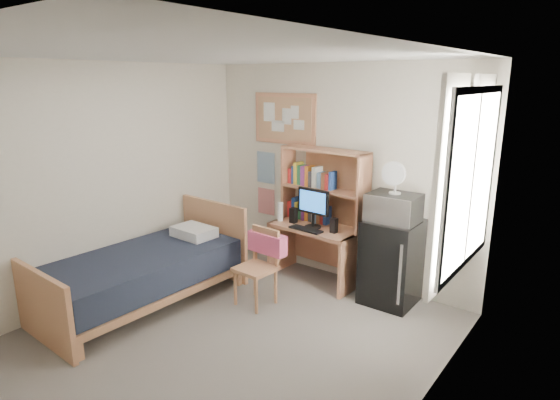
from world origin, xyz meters
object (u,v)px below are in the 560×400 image
Objects in this scene: bed at (143,279)px; speaker_right at (334,226)px; desk_fan at (396,179)px; bulletin_board at (285,119)px; mini_fridge at (391,262)px; desk at (315,253)px; monitor at (313,209)px; speaker_left at (293,215)px; desk_chair at (255,268)px; microwave at (394,207)px.

speaker_right is at bearing 50.04° from bed.
desk_fan reaches higher than bed.
speaker_right is at bearing -20.30° from bulletin_board.
bed is at bearing -142.25° from mini_fridge.
monitor is at bearing -90.00° from desk.
monitor is 1.46× the size of desk_fan.
desk_fan reaches higher than monitor.
desk is 2.42× the size of monitor.
desk_fan is at bearing 2.47° from desk.
mini_fridge is 0.76m from speaker_right.
speaker_right is at bearing -173.79° from mini_fridge.
bulletin_board is 5.03× the size of speaker_left.
bulletin_board is at bearing 115.93° from desk_chair.
bulletin_board is 1.11× the size of desk_chair.
monitor is 0.88× the size of microwave.
microwave is at bearing 2.47° from desk.
bulletin_board is 2.01m from desk_chair.
speaker_left is 0.36× the size of microwave.
bulletin_board is at bearing 160.86° from desk.
desk is 1.30× the size of desk_chair.
desk_chair is 1.03m from monitor.
desk_chair is 1.49m from mini_fridge.
monitor is at bearing -178.02° from desk_fan.
bed is at bearing -121.01° from desk.
monitor is 1.10m from desk_fan.
desk is at bearing 11.31° from speaker_left.
desk_chair is 1.64× the size of microwave.
monitor is (0.16, 0.89, 0.49)m from desk_chair.
bed is at bearing -113.99° from speaker_left.
desk_fan is at bearing -90.00° from mini_fridge.
desk_fan is at bearing 0.00° from microwave.
monitor is 0.33m from speaker_left.
speaker_right is at bearing 65.31° from desk_chair.
mini_fridge is at bearing 3.63° from desk.
desk is 0.99m from mini_fridge.
monitor is at bearing -178.02° from microwave.
bulletin_board is 2.60m from bed.
speaker_right is 0.93m from desk_fan.
speaker_left is at bearing -178.52° from mini_fridge.
speaker_left is at bearing -180.00° from speaker_right.
mini_fridge reaches higher than speaker_left.
monitor is at bearing 0.00° from speaker_left.
desk_fan is (0.98, -0.02, 1.05)m from desk.
mini_fridge is 0.45× the size of bed.
speaker_right is (1.45, 1.61, 0.48)m from bed.
microwave reaches higher than mini_fridge.
mini_fridge is 5.42× the size of speaker_right.
speaker_left is (-0.30, 0.02, -0.13)m from monitor.
bulletin_board is 2.23m from mini_fridge.
bed is 2.83m from microwave.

